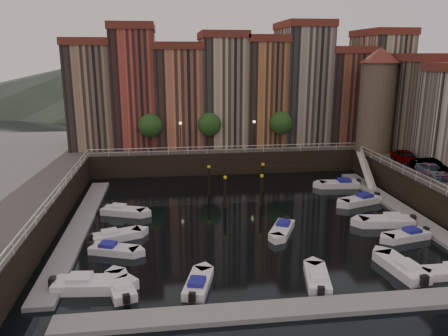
{
  "coord_description": "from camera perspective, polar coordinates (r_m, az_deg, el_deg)",
  "views": [
    {
      "loc": [
        -7.62,
        -40.76,
        15.79
      ],
      "look_at": [
        -1.84,
        4.0,
        4.08
      ],
      "focal_mm": 35.0,
      "sensor_mm": 36.0,
      "label": 1
    }
  ],
  "objects": [
    {
      "name": "dock_near",
      "position": [
        29.44,
        9.27,
        -17.7
      ],
      "size": [
        30.0,
        2.0,
        0.35
      ],
      "primitive_type": "cube",
      "color": "gray",
      "rests_on": "ground"
    },
    {
      "name": "mountains",
      "position": [
        151.26,
        -3.88,
        11.53
      ],
      "size": [
        145.0,
        100.0,
        18.0
      ],
      "color": "#2D382D",
      "rests_on": "ground"
    },
    {
      "name": "boat_extra_971",
      "position": [
        40.68,
        7.61,
        -7.91
      ],
      "size": [
        3.29,
        4.38,
        1.0
      ],
      "rotation": [
        0.0,
        0.0,
        4.24
      ],
      "color": "white",
      "rests_on": "ground"
    },
    {
      "name": "car_c",
      "position": [
        52.0,
        25.51,
        -0.38
      ],
      "size": [
        1.92,
        4.62,
        1.33
      ],
      "primitive_type": "imported",
      "rotation": [
        0.0,
        0.0,
        -0.01
      ],
      "color": "gray",
      "rests_on": "quay_right"
    },
    {
      "name": "boat_near_2",
      "position": [
        32.79,
        12.08,
        -13.92
      ],
      "size": [
        2.42,
        4.49,
        1.0
      ],
      "rotation": [
        0.0,
        0.0,
        1.36
      ],
      "color": "white",
      "rests_on": "ground"
    },
    {
      "name": "boat_near_0",
      "position": [
        31.93,
        -13.34,
        -14.85
      ],
      "size": [
        2.6,
        4.35,
        0.97
      ],
      "rotation": [
        0.0,
        0.0,
        1.86
      ],
      "color": "white",
      "rests_on": "ground"
    },
    {
      "name": "boat_left_3",
      "position": [
        45.92,
        -13.13,
        -5.49
      ],
      "size": [
        4.74,
        3.07,
        1.07
      ],
      "rotation": [
        0.0,
        0.0,
        -0.34
      ],
      "color": "white",
      "rests_on": "ground"
    },
    {
      "name": "car_a",
      "position": [
        56.99,
        22.67,
        1.26
      ],
      "size": [
        2.04,
        4.74,
        1.6
      ],
      "primitive_type": "imported",
      "rotation": [
        0.0,
        0.0,
        0.03
      ],
      "color": "gray",
      "rests_on": "quay_right"
    },
    {
      "name": "railings",
      "position": [
        47.81,
        2.06,
        -0.0
      ],
      "size": [
        36.08,
        34.04,
        0.52
      ],
      "color": "white",
      "rests_on": "ground"
    },
    {
      "name": "boat_right_2",
      "position": [
        44.76,
        20.57,
        -6.53
      ],
      "size": [
        5.35,
        2.44,
        1.21
      ],
      "rotation": [
        0.0,
        0.0,
        3.03
      ],
      "color": "white",
      "rests_on": "ground"
    },
    {
      "name": "far_terrace",
      "position": [
        65.36,
        2.33,
        10.29
      ],
      "size": [
        48.7,
        10.3,
        17.5
      ],
      "color": "#94785E",
      "rests_on": "quay_far"
    },
    {
      "name": "boat_left_1",
      "position": [
        37.52,
        -14.31,
        -10.28
      ],
      "size": [
        4.27,
        2.74,
        0.96
      ],
      "rotation": [
        0.0,
        0.0,
        -0.34
      ],
      "color": "white",
      "rests_on": "ground"
    },
    {
      "name": "boat_left_0",
      "position": [
        32.61,
        -17.32,
        -14.33
      ],
      "size": [
        5.29,
        2.35,
        1.2
      ],
      "rotation": [
        0.0,
        0.0,
        -0.1
      ],
      "color": "white",
      "rests_on": "ground"
    },
    {
      "name": "ground",
      "position": [
        44.37,
        3.04,
        -6.32
      ],
      "size": [
        200.0,
        200.0,
        0.0
      ],
      "primitive_type": "plane",
      "color": "black",
      "rests_on": "ground"
    },
    {
      "name": "boat_right_1",
      "position": [
        42.25,
        22.84,
        -8.11
      ],
      "size": [
        4.52,
        2.46,
        1.01
      ],
      "rotation": [
        0.0,
        0.0,
        3.36
      ],
      "color": "white",
      "rests_on": "ground"
    },
    {
      "name": "boat_near_3",
      "position": [
        35.99,
        22.24,
        -11.96
      ],
      "size": [
        2.48,
        5.11,
        1.15
      ],
      "rotation": [
        0.0,
        0.0,
        1.72
      ],
      "color": "white",
      "rests_on": "ground"
    },
    {
      "name": "boat_right_4",
      "position": [
        55.61,
        14.91,
        -2.04
      ],
      "size": [
        5.05,
        2.19,
        1.14
      ],
      "rotation": [
        0.0,
        0.0,
        3.06
      ],
      "color": "white",
      "rests_on": "ground"
    },
    {
      "name": "promenade_trees",
      "position": [
        60.01,
        -1.26,
        5.72
      ],
      "size": [
        21.2,
        3.2,
        5.2
      ],
      "color": "black",
      "rests_on": "quay_far"
    },
    {
      "name": "corner_tower",
      "position": [
        62.03,
        19.34,
        8.56
      ],
      "size": [
        5.2,
        5.2,
        13.8
      ],
      "color": "#6B5B4C",
      "rests_on": "quay_right"
    },
    {
      "name": "mooring_pilings",
      "position": [
        48.83,
        2.06,
        -2.3
      ],
      "size": [
        6.78,
        5.35,
        3.78
      ],
      "color": "black",
      "rests_on": "ground"
    },
    {
      "name": "car_b",
      "position": [
        53.19,
        25.36,
        0.08
      ],
      "size": [
        2.47,
        5.0,
        1.57
      ],
      "primitive_type": "imported",
      "rotation": [
        0.0,
        0.0,
        0.17
      ],
      "color": "gray",
      "rests_on": "quay_right"
    },
    {
      "name": "boat_left_2",
      "position": [
        40.08,
        -14.01,
        -8.58
      ],
      "size": [
        4.56,
        2.92,
        1.03
      ],
      "rotation": [
        0.0,
        0.0,
        0.34
      ],
      "color": "white",
      "rests_on": "ground"
    },
    {
      "name": "boat_near_1",
      "position": [
        31.49,
        -3.4,
        -14.89
      ],
      "size": [
        2.54,
        4.38,
        0.98
      ],
      "rotation": [
        0.0,
        0.0,
        1.31
      ],
      "color": "white",
      "rests_on": "ground"
    },
    {
      "name": "gangway",
      "position": [
        58.14,
        18.05,
        0.01
      ],
      "size": [
        2.78,
        8.32,
        3.73
      ],
      "color": "white",
      "rests_on": "ground"
    },
    {
      "name": "dock_right",
      "position": [
        48.91,
        22.37,
        -5.21
      ],
      "size": [
        2.0,
        28.0,
        0.35
      ],
      "primitive_type": "cube",
      "color": "gray",
      "rests_on": "ground"
    },
    {
      "name": "boat_right_3",
      "position": [
        50.15,
        17.45,
        -4.04
      ],
      "size": [
        5.08,
        3.17,
        1.14
      ],
      "rotation": [
        0.0,
        0.0,
        3.46
      ],
      "color": "white",
      "rests_on": "ground"
    },
    {
      "name": "dock_left",
      "position": [
        43.57,
        -18.34,
        -7.23
      ],
      "size": [
        2.0,
        28.0,
        0.35
      ],
      "primitive_type": "cube",
      "color": "gray",
      "rests_on": "ground"
    },
    {
      "name": "street_lamps",
      "position": [
        59.17,
        -0.83,
        4.92
      ],
      "size": [
        10.36,
        0.36,
        4.18
      ],
      "color": "black",
      "rests_on": "quay_far"
    },
    {
      "name": "quay_far",
      "position": [
        68.7,
        -0.82,
        2.54
      ],
      "size": [
        80.0,
        20.0,
        3.0
      ],
      "primitive_type": "cube",
      "color": "black",
      "rests_on": "ground"
    }
  ]
}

